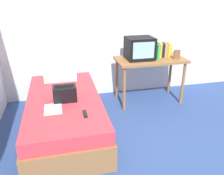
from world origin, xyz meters
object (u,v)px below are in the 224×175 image
at_px(desk, 150,64).
at_px(book_row, 164,50).
at_px(handbag, 65,93).
at_px(water_bottle, 159,52).
at_px(picture_frame, 177,54).
at_px(remote_dark, 85,114).
at_px(pillow, 60,75).
at_px(tv, 140,48).
at_px(magazine, 53,109).
at_px(bed, 65,114).

height_order(desk, book_row, book_row).
distance_m(desk, handbag, 1.62).
relative_size(water_bottle, handbag, 0.85).
bearing_deg(book_row, picture_frame, -57.37).
height_order(water_bottle, book_row, water_bottle).
distance_m(desk, remote_dark, 1.69).
distance_m(water_bottle, pillow, 1.66).
bearing_deg(pillow, tv, -5.52).
relative_size(book_row, magazine, 0.86).
bearing_deg(handbag, book_row, 23.54).
height_order(water_bottle, remote_dark, water_bottle).
xyz_separation_m(handbag, magazine, (-0.16, -0.22, -0.10)).
distance_m(magazine, remote_dark, 0.43).
bearing_deg(tv, bed, -154.71).
xyz_separation_m(picture_frame, magazine, (-2.03, -0.77, -0.36)).
relative_size(bed, magazine, 6.90).
bearing_deg(picture_frame, magazine, -159.26).
xyz_separation_m(bed, desk, (1.49, 0.59, 0.44)).
xyz_separation_m(bed, magazine, (-0.14, -0.31, 0.25)).
height_order(water_bottle, handbag, water_bottle).
relative_size(tv, water_bottle, 1.73).
relative_size(book_row, remote_dark, 1.60).
height_order(bed, magazine, magazine).
distance_m(bed, pillow, 0.80).
distance_m(bed, desk, 1.66).
xyz_separation_m(pillow, remote_dark, (0.24, -1.27, -0.05)).
xyz_separation_m(tv, magazine, (-1.43, -0.92, -0.46)).
xyz_separation_m(book_row, pillow, (-1.78, 0.07, -0.34)).
relative_size(tv, magazine, 1.52).
bearing_deg(desk, water_bottle, -41.76).
height_order(picture_frame, magazine, picture_frame).
height_order(picture_frame, remote_dark, picture_frame).
height_order(bed, tv, tv).
relative_size(tv, handbag, 1.47).
relative_size(tv, pillow, 0.86).
bearing_deg(desk, handbag, -155.10).
bearing_deg(bed, magazine, -113.98).
height_order(bed, pillow, pillow).
height_order(tv, remote_dark, tv).
relative_size(bed, pillow, 3.91).
distance_m(pillow, magazine, 1.06).
relative_size(desk, pillow, 2.27).
height_order(tv, water_bottle, tv).
height_order(picture_frame, handbag, picture_frame).
xyz_separation_m(picture_frame, remote_dark, (-1.67, -0.99, -0.36)).
relative_size(bed, book_row, 8.02).
relative_size(water_bottle, picture_frame, 1.62).
relative_size(book_row, handbag, 0.83).
height_order(picture_frame, pillow, picture_frame).
height_order(desk, remote_dark, desk).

